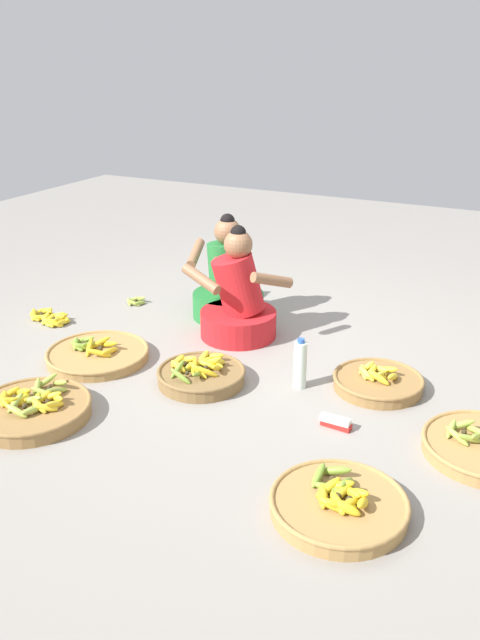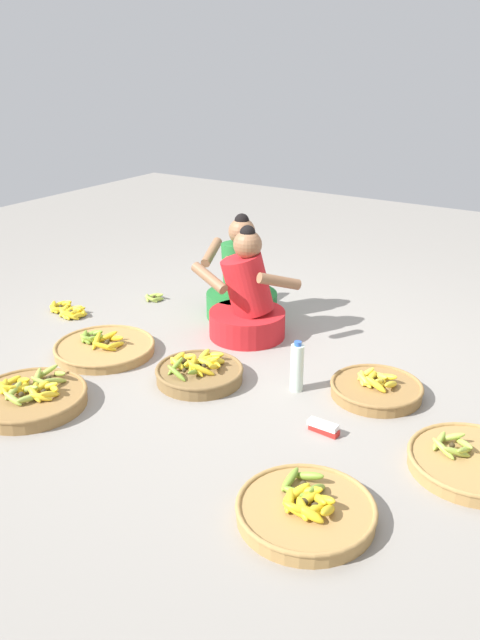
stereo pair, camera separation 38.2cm
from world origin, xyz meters
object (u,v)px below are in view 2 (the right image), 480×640
object	(u,v)px
loose_bananas_near_bicycle	(68,310)
banana_basket_mid_left	(104,347)
banana_basket_back_left	(474,461)
packet_carton_stack	(323,427)
loose_bananas_back_right	(154,297)
banana_basket_back_center	(199,372)
banana_basket_mid_right	(376,388)
banana_basket_front_center	(30,397)
water_bottle	(297,367)
banana_basket_front_right	(306,510)
vendor_woman_front	(247,302)
vendor_woman_behind	(241,285)

from	to	relation	value
loose_bananas_near_bicycle	banana_basket_mid_left	bearing A→B (deg)	-26.68
banana_basket_back_left	packet_carton_stack	xyz separation A→B (m)	(-0.73, -0.09, -0.01)
loose_bananas_back_right	banana_basket_back_center	bearing A→B (deg)	-39.36
banana_basket_back_center	banana_basket_mid_right	distance (m)	1.03
banana_basket_front_center	water_bottle	world-z (taller)	water_bottle
banana_basket_front_center	banana_basket_mid_right	distance (m)	1.94
banana_basket_front_right	loose_bananas_near_bicycle	xyz separation A→B (m)	(-2.55, 1.09, -0.02)
banana_basket_back_left	banana_basket_mid_right	distance (m)	0.77
water_bottle	vendor_woman_front	bearing A→B (deg)	142.52
banana_basket_mid_left	packet_carton_stack	bearing A→B (deg)	-3.28
banana_basket_mid_right	water_bottle	size ratio (longest dim) A/B	1.71
banana_basket_front_center	packet_carton_stack	size ratio (longest dim) A/B	3.73
vendor_woman_front	banana_basket_back_left	size ratio (longest dim) A/B	1.27
banana_basket_front_right	water_bottle	size ratio (longest dim) A/B	1.94
vendor_woman_front	loose_bananas_back_right	size ratio (longest dim) A/B	4.48
banana_basket_mid_left	water_bottle	bearing A→B (deg)	10.41
banana_basket_front_right	water_bottle	xyz separation A→B (m)	(-0.57, 0.97, 0.10)
banana_basket_back_center	banana_basket_front_right	xyz separation A→B (m)	(1.11, -0.76, -0.01)
banana_basket_back_center	loose_bananas_near_bicycle	size ratio (longest dim) A/B	1.39
banana_basket_front_right	packet_carton_stack	distance (m)	0.68
banana_basket_front_right	loose_bananas_back_right	xyz separation A→B (m)	(-2.21, 1.66, -0.02)
banana_basket_back_center	banana_basket_mid_left	world-z (taller)	banana_basket_back_center
packet_carton_stack	banana_basket_back_left	bearing A→B (deg)	7.32
banana_basket_mid_right	packet_carton_stack	world-z (taller)	banana_basket_mid_right
loose_bananas_near_bicycle	packet_carton_stack	bearing A→B (deg)	-10.89
loose_bananas_near_bicycle	water_bottle	xyz separation A→B (m)	(1.99, -0.12, 0.12)
banana_basket_mid_left	loose_bananas_back_right	distance (m)	0.99
banana_basket_front_center	banana_basket_mid_left	world-z (taller)	banana_basket_front_center
banana_basket_front_right	water_bottle	bearing A→B (deg)	120.20
loose_bananas_back_right	packet_carton_stack	bearing A→B (deg)	-27.34
vendor_woman_front	banana_basket_front_right	distance (m)	1.92
banana_basket_back_center	banana_basket_front_center	world-z (taller)	banana_basket_back_center
vendor_woman_behind	banana_basket_front_center	size ratio (longest dim) A/B	1.22
water_bottle	banana_basket_mid_left	bearing A→B (deg)	-169.59
vendor_woman_front	packet_carton_stack	xyz separation A→B (m)	(0.98, -0.83, -0.22)
water_bottle	packet_carton_stack	xyz separation A→B (m)	(0.33, -0.33, -0.12)
banana_basket_front_center	banana_basket_front_right	xyz separation A→B (m)	(1.72, -0.02, -0.00)
banana_basket_mid_left	loose_bananas_back_right	bearing A→B (deg)	111.09
banana_basket_back_center	loose_bananas_near_bicycle	world-z (taller)	banana_basket_back_center
loose_bananas_near_bicycle	vendor_woman_behind	bearing A→B (deg)	31.17
banana_basket_mid_left	loose_bananas_back_right	world-z (taller)	banana_basket_mid_left
banana_basket_back_center	banana_basket_mid_left	xyz separation A→B (m)	(-0.74, -0.02, -0.01)
vendor_woman_behind	banana_basket_front_center	xyz separation A→B (m)	(-0.27, -1.74, -0.19)
banana_basket_mid_left	packet_carton_stack	world-z (taller)	banana_basket_mid_left
vendor_woman_front	loose_bananas_near_bicycle	bearing A→B (deg)	-164.10
loose_bananas_back_right	vendor_woman_front	bearing A→B (deg)	-11.04
banana_basket_back_left	loose_bananas_near_bicycle	size ratio (longest dim) A/B	1.63
loose_bananas_near_bicycle	banana_basket_front_center	bearing A→B (deg)	-52.14
banana_basket_back_center	loose_bananas_near_bicycle	distance (m)	1.48
banana_basket_front_center	packet_carton_stack	bearing A→B (deg)	22.90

